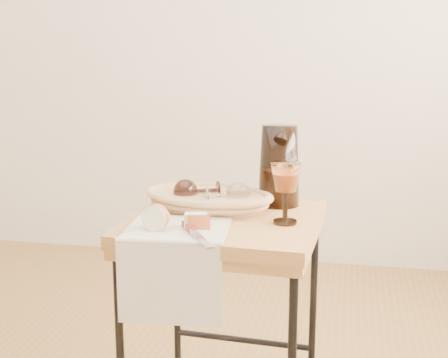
% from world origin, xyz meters
% --- Properties ---
extents(wall_back, '(3.60, 0.00, 2.70)m').
position_xyz_m(wall_back, '(0.00, 1.80, 1.35)').
color(wall_back, beige).
rests_on(wall_back, ground).
extents(side_table, '(0.58, 0.58, 0.70)m').
position_xyz_m(side_table, '(0.52, 0.17, 0.35)').
color(side_table, brown).
rests_on(side_table, floor).
extents(tea_towel, '(0.30, 0.28, 0.01)m').
position_xyz_m(tea_towel, '(0.41, 0.02, 0.70)').
color(tea_towel, white).
rests_on(tea_towel, side_table).
extents(bread_basket, '(0.42, 0.32, 0.05)m').
position_xyz_m(bread_basket, '(0.44, 0.26, 0.73)').
color(bread_basket, tan).
rests_on(bread_basket, side_table).
extents(goblet_lying_a, '(0.15, 0.12, 0.08)m').
position_xyz_m(goblet_lying_a, '(0.41, 0.28, 0.75)').
color(goblet_lying_a, '#381F1A').
rests_on(goblet_lying_a, bread_basket).
extents(goblet_lying_b, '(0.15, 0.13, 0.08)m').
position_xyz_m(goblet_lying_b, '(0.50, 0.24, 0.75)').
color(goblet_lying_b, white).
rests_on(goblet_lying_b, bread_basket).
extents(pitcher, '(0.24, 0.29, 0.30)m').
position_xyz_m(pitcher, '(0.65, 0.35, 0.83)').
color(pitcher, black).
rests_on(pitcher, side_table).
extents(wine_goblet, '(0.10, 0.10, 0.18)m').
position_xyz_m(wine_goblet, '(0.70, 0.14, 0.79)').
color(wine_goblet, white).
rests_on(wine_goblet, side_table).
extents(apple_half, '(0.08, 0.04, 0.07)m').
position_xyz_m(apple_half, '(0.36, -0.01, 0.74)').
color(apple_half, red).
rests_on(apple_half, tea_towel).
extents(apple_wedge, '(0.07, 0.04, 0.04)m').
position_xyz_m(apple_wedge, '(0.46, 0.02, 0.73)').
color(apple_wedge, white).
rests_on(apple_wedge, tea_towel).
extents(table_knife, '(0.14, 0.20, 0.02)m').
position_xyz_m(table_knife, '(0.48, -0.05, 0.71)').
color(table_knife, silver).
rests_on(table_knife, tea_towel).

